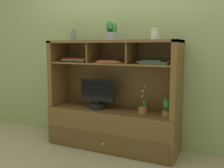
% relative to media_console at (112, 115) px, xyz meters
% --- Properties ---
extents(floor_plane, '(6.00, 6.00, 0.02)m').
position_rel_media_console_xyz_m(floor_plane, '(0.00, -0.01, -0.42)').
color(floor_plane, tan).
rests_on(floor_plane, ground).
extents(back_wall, '(6.00, 0.02, 2.80)m').
position_rel_media_console_xyz_m(back_wall, '(0.00, 0.25, 0.99)').
color(back_wall, '#93A06E').
rests_on(back_wall, ground).
extents(media_console, '(1.60, 0.48, 1.31)m').
position_rel_media_console_xyz_m(media_console, '(0.00, 0.00, 0.00)').
color(media_console, brown).
rests_on(media_console, ground).
extents(tv_monitor, '(0.45, 0.20, 0.36)m').
position_rel_media_console_xyz_m(tv_monitor, '(-0.18, -0.04, 0.23)').
color(tv_monitor, black).
rests_on(tv_monitor, media_console).
extents(potted_orchid, '(0.12, 0.12, 0.32)m').
position_rel_media_console_xyz_m(potted_orchid, '(0.39, 0.02, 0.12)').
color(potted_orchid, '#AF6943').
rests_on(potted_orchid, media_console).
extents(potted_fern, '(0.11, 0.12, 0.19)m').
position_rel_media_console_xyz_m(potted_fern, '(0.67, 0.00, 0.16)').
color(potted_fern, '#AE7247').
rests_on(potted_fern, media_console).
extents(magazine_stack_left, '(0.39, 0.29, 0.04)m').
position_rel_media_console_xyz_m(magazine_stack_left, '(0.51, 0.00, 0.66)').
color(magazine_stack_left, slate).
rests_on(magazine_stack_left, media_console).
extents(magazine_stack_centre, '(0.41, 0.21, 0.03)m').
position_rel_media_console_xyz_m(magazine_stack_centre, '(0.01, -0.06, 0.66)').
color(magazine_stack_centre, '#A02C21').
rests_on(magazine_stack_centre, media_console).
extents(magazine_stack_right, '(0.40, 0.29, 0.05)m').
position_rel_media_console_xyz_m(magazine_stack_right, '(-0.49, 0.02, 0.67)').
color(magazine_stack_right, '#AF372E').
rests_on(magazine_stack_right, media_console).
extents(diffuser_bottle, '(0.07, 0.07, 0.27)m').
position_rel_media_console_xyz_m(diffuser_bottle, '(-0.52, -0.02, 0.97)').
color(diffuser_bottle, slate).
rests_on(diffuser_bottle, media_console).
extents(potted_succulent, '(0.16, 0.16, 0.23)m').
position_rel_media_console_xyz_m(potted_succulent, '(-0.00, -0.02, 0.99)').
color(potted_succulent, gray).
rests_on(potted_succulent, media_console).
extents(ceramic_vase, '(0.09, 0.09, 0.12)m').
position_rel_media_console_xyz_m(ceramic_vase, '(0.52, -0.01, 0.96)').
color(ceramic_vase, silver).
rests_on(ceramic_vase, media_console).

